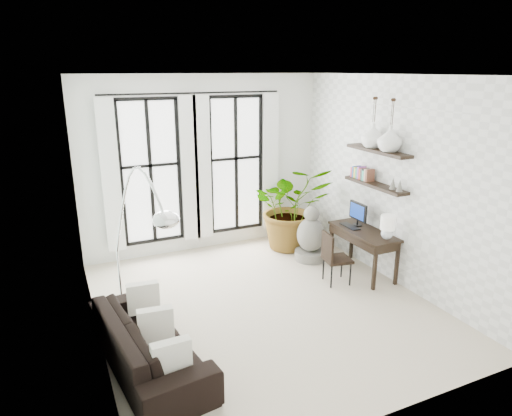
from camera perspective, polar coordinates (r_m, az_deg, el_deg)
floor at (r=6.76m, az=0.91°, el=-11.95°), size 5.00×5.00×0.00m
ceiling at (r=5.92m, az=1.06°, el=16.30°), size 5.00×5.00×0.00m
wall_left at (r=5.60m, az=-20.28°, el=-1.46°), size 0.00×5.00×5.00m
wall_right at (r=7.38m, az=16.97°, el=3.15°), size 0.00×5.00×5.00m
wall_back at (r=8.41m, az=-6.43°, el=5.41°), size 4.50×0.00×4.50m
windows at (r=8.29m, az=-7.58°, el=4.93°), size 3.26×0.13×2.65m
wall_shelves at (r=7.50m, az=14.63°, el=4.56°), size 0.25×1.30×0.60m
sofa at (r=5.52m, az=-13.34°, el=-15.93°), size 1.09×2.21×0.62m
throw_pillows at (r=5.44m, az=-12.42°, el=-14.07°), size 0.40×1.52×0.40m
plant at (r=8.54m, az=4.44°, el=0.15°), size 1.72×1.58×1.61m
desk at (r=7.61m, az=13.52°, el=-3.19°), size 0.54×1.27×1.14m
desk_chair at (r=7.28m, az=9.60°, el=-5.81°), size 0.46×0.46×0.84m
arc_lamp at (r=5.54m, az=-14.65°, el=0.14°), size 0.71×1.51×2.22m
buddha at (r=8.14m, az=6.85°, el=-3.66°), size 0.55×0.55×0.99m
vase_a at (r=7.19m, az=16.40°, el=8.27°), size 0.37×0.37×0.38m
vase_b at (r=7.49m, az=14.40°, el=8.75°), size 0.37×0.37×0.38m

